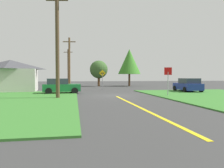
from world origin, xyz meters
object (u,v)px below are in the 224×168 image
stop_sign (168,76)px  utility_pole_mid (69,62)px  pine_tree_center (129,62)px  barn (10,76)px  utility_pole_far (68,67)px  car_on_crossroad (188,85)px  parked_car_near_building (61,86)px  direction_sign (102,77)px  utility_pole_near (57,44)px  oak_tree_left (99,70)px

stop_sign → utility_pole_mid: utility_pole_mid is taller
pine_tree_center → barn: size_ratio=1.07×
pine_tree_center → utility_pole_far: bearing=155.2°
stop_sign → car_on_crossroad: (4.70, 4.84, -1.05)m
parked_car_near_building → pine_tree_center: 20.25m
parked_car_near_building → direction_sign: size_ratio=1.46×
stop_sign → utility_pole_mid: 16.03m
parked_car_near_building → pine_tree_center: size_ratio=0.57×
car_on_crossroad → direction_sign: bearing=64.9°
utility_pole_far → direction_sign: size_ratio=2.69×
utility_pole_near → direction_sign: size_ratio=3.23×
utility_pole_mid → oak_tree_left: utility_pole_mid is taller
stop_sign → car_on_crossroad: bearing=-123.2°
utility_pole_mid → utility_pole_near: bearing=-92.8°
car_on_crossroad → utility_pole_far: utility_pole_far is taller
utility_pole_near → utility_pole_mid: 13.32m
parked_car_near_building → utility_pole_far: size_ratio=0.54×
pine_tree_center → parked_car_near_building: bearing=-126.0°
stop_sign → barn: size_ratio=0.41×
utility_pole_near → pine_tree_center: (11.59, 21.27, 0.11)m
parked_car_near_building → barn: barn is taller
car_on_crossroad → oak_tree_left: oak_tree_left is taller
oak_tree_left → utility_pole_mid: bearing=-122.3°
parked_car_near_building → oak_tree_left: size_ratio=0.84×
car_on_crossroad → direction_sign: direction_sign is taller
car_on_crossroad → utility_pole_mid: size_ratio=0.57×
barn → parked_car_near_building: bearing=-35.4°
stop_sign → utility_pole_far: 28.07m
utility_pole_near → utility_pole_mid: size_ratio=1.19×
utility_pole_far → direction_sign: (4.95, -16.21, -2.09)m
stop_sign → utility_pole_mid: (-9.24, 12.95, 1.99)m
utility_pole_near → pine_tree_center: 24.22m
oak_tree_left → stop_sign: bearing=-79.0°
oak_tree_left → barn: bearing=-135.8°
barn → pine_tree_center: bearing=33.0°
parked_car_near_building → direction_sign: direction_sign is taller
utility_pole_far → barn: bearing=-110.8°
parked_car_near_building → barn: size_ratio=0.62×
oak_tree_left → car_on_crossroad: bearing=-61.6°
parked_car_near_building → utility_pole_far: (0.20, 21.39, 2.99)m
stop_sign → pine_tree_center: (1.69, 20.93, 2.76)m
direction_sign → oak_tree_left: 11.19m
pine_tree_center → car_on_crossroad: bearing=-79.4°
pine_tree_center → barn: 21.54m
utility_pole_far → pine_tree_center: size_ratio=1.05×
utility_pole_near → car_on_crossroad: bearing=19.5°
utility_pole_near → utility_pole_far: bearing=89.8°
oak_tree_left → pine_tree_center: 5.99m
utility_pole_mid → pine_tree_center: (10.93, 7.98, 0.78)m
utility_pole_near → direction_sign: (5.06, 10.35, -2.81)m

